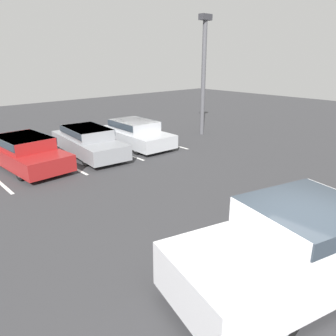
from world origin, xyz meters
TOP-DOWN VIEW (x-y plane):
  - ground_plane at (0.00, 0.00)m, footprint 60.00×60.00m
  - stall_stripe_b at (0.60, 10.89)m, footprint 0.12×4.64m
  - stall_stripe_c at (3.31, 10.89)m, footprint 0.12×4.64m
  - stall_stripe_d at (6.02, 10.89)m, footprint 0.12×4.64m
  - pickup_truck at (0.94, 0.13)m, footprint 6.32×3.46m
  - parked_sedan_a at (-0.73, 11.05)m, footprint 2.11×4.61m
  - parked_sedan_b at (1.99, 10.93)m, footprint 2.12×4.86m
  - parked_sedan_c at (4.52, 10.81)m, footprint 2.00×4.36m
  - light_post at (8.93, 10.36)m, footprint 0.70×0.36m
  - traffic_cone at (4.98, 2.28)m, footprint 0.47×0.47m
  - wheel_stop_curb at (-0.07, 13.83)m, footprint 1.96×0.20m

SIDE VIEW (x-z plane):
  - ground_plane at x=0.00m, z-range 0.00..0.00m
  - stall_stripe_b at x=0.60m, z-range 0.00..0.01m
  - stall_stripe_c at x=3.31m, z-range 0.00..0.01m
  - stall_stripe_d at x=6.02m, z-range 0.00..0.01m
  - wheel_stop_curb at x=-0.07m, z-range 0.00..0.14m
  - traffic_cone at x=4.98m, z-range -0.02..0.44m
  - parked_sedan_a at x=-0.73m, z-range 0.04..1.30m
  - parked_sedan_c at x=4.52m, z-range 0.04..1.30m
  - parked_sedan_b at x=1.99m, z-range 0.04..1.30m
  - pickup_truck at x=0.94m, z-range 0.01..1.69m
  - light_post at x=8.93m, z-range 0.42..6.75m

